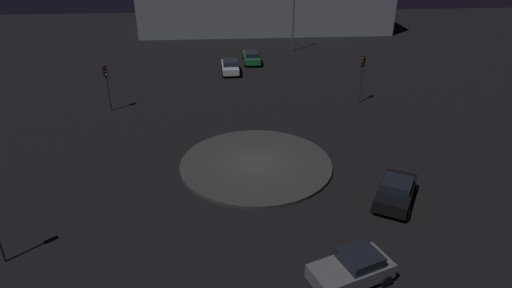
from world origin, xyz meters
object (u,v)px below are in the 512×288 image
Objects in this scene: traffic_light_southwest at (362,70)px; car_grey at (352,269)px; car_green at (251,57)px; traffic_light_southeast at (107,79)px; streetlamp_south at (294,6)px; car_black at (396,191)px; car_white at (230,66)px.

car_grey is at bearing 26.74° from traffic_light_southwest.
car_green is 1.11× the size of traffic_light_southeast.
car_black is at bearing 91.74° from streetlamp_south.
traffic_light_southeast is 0.47× the size of streetlamp_south.
streetlamp_south is at bearing -49.88° from car_green.
car_white is 0.95× the size of car_black.
traffic_light_southeast is (22.70, 0.09, -0.25)m from traffic_light_southwest.
car_green is 1.07× the size of car_grey.
car_white is at bearing -86.87° from traffic_light_southwest.
streetlamp_south reaches higher than car_white.
traffic_light_southeast is (20.29, -15.92, 2.15)m from car_black.
car_black is 0.52× the size of streetlamp_south.
car_black is 1.11× the size of traffic_light_southeast.
car_green is at bearing 142.20° from car_white.
traffic_light_southeast is at bearing -97.99° from car_black.
car_black is (-9.38, 26.10, 0.04)m from car_white.
traffic_light_southeast is at bearing 44.39° from streetlamp_south.
traffic_light_southwest reaches higher than traffic_light_southeast.
car_black is (-4.37, -6.21, -0.01)m from car_grey.
streetlamp_south is at bearing -148.14° from car_black.
streetlamp_south is (-3.32, -40.97, 4.98)m from car_grey.
car_black is 35.13m from streetlamp_south.
car_green is at bearing -102.70° from traffic_light_southwest.
traffic_light_southwest is at bearing 47.48° from car_white.
car_black is at bearing -145.64° from car_grey.
car_white is 1.02× the size of car_grey.
car_black reaches higher than car_white.
car_black is 1.02× the size of traffic_light_southwest.
car_grey is 1.03× the size of traffic_light_southeast.
car_green is 9.07m from streetlamp_south.
car_white is 4.52m from car_green.
traffic_light_southwest is (-2.40, -16.01, 2.39)m from car_black.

